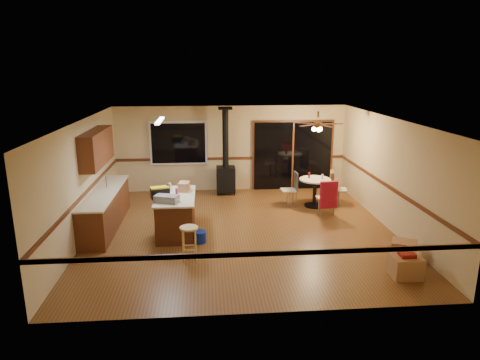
{
  "coord_description": "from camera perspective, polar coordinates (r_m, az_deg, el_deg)",
  "views": [
    {
      "loc": [
        -0.8,
        -9.37,
        3.73
      ],
      "look_at": [
        0.0,
        0.3,
        1.15
      ],
      "focal_mm": 32.0,
      "sensor_mm": 36.0,
      "label": 1
    }
  ],
  "objects": [
    {
      "name": "bar_stool",
      "position": [
        8.68,
        -6.77,
        -8.28
      ],
      "size": [
        0.46,
        0.46,
        0.66
      ],
      "primitive_type": "cylinder",
      "rotation": [
        0.0,
        0.0,
        -0.34
      ],
      "color": "tan",
      "rests_on": "floor"
    },
    {
      "name": "bottle_white",
      "position": [
        10.16,
        -9.32,
        -0.92
      ],
      "size": [
        0.06,
        0.06,
        0.19
      ],
      "primitive_type": "cylinder",
      "rotation": [
        0.0,
        0.0,
        0.01
      ],
      "color": "white",
      "rests_on": "kitchen_island"
    },
    {
      "name": "fluorescent_strip",
      "position": [
        9.79,
        -10.66,
        7.78
      ],
      "size": [
        0.1,
        1.2,
        0.04
      ],
      "primitive_type": "cube",
      "color": "white",
      "rests_on": "ceiling"
    },
    {
      "name": "dining_table",
      "position": [
        11.85,
        9.95,
        -1.02
      ],
      "size": [
        0.86,
        0.86,
        0.78
      ],
      "color": "black",
      "rests_on": "ground"
    },
    {
      "name": "bottle_pink",
      "position": [
        9.65,
        -8.41,
        -1.67
      ],
      "size": [
        0.08,
        0.08,
        0.21
      ],
      "primitive_type": "cylinder",
      "rotation": [
        0.0,
        0.0,
        -0.2
      ],
      "color": "#D84C8C",
      "rests_on": "kitchen_island"
    },
    {
      "name": "wall_right",
      "position": [
        10.59,
        19.37,
        0.77
      ],
      "size": [
        0.0,
        7.0,
        7.0
      ],
      "primitive_type": "plane",
      "rotation": [
        1.57,
        0.0,
        -1.57
      ],
      "color": "tan",
      "rests_on": "ground"
    },
    {
      "name": "box_corner_a",
      "position": [
        8.51,
        21.23,
        -10.71
      ],
      "size": [
        0.53,
        0.45,
        0.4
      ],
      "primitive_type": "cube",
      "rotation": [
        0.0,
        0.0,
        -0.01
      ],
      "color": "#A67449",
      "rests_on": "floor"
    },
    {
      "name": "chair_right",
      "position": [
        12.06,
        12.25,
        -0.52
      ],
      "size": [
        0.55,
        0.52,
        0.7
      ],
      "color": "#BDB38D",
      "rests_on": "ground"
    },
    {
      "name": "wall_front",
      "position": [
        6.4,
        2.83,
        -7.42
      ],
      "size": [
        7.0,
        0.0,
        7.0
      ],
      "primitive_type": "plane",
      "rotation": [
        -1.57,
        0.0,
        0.0
      ],
      "color": "tan",
      "rests_on": "ground"
    },
    {
      "name": "toolbox_grey",
      "position": [
        9.34,
        -9.77,
        -2.47
      ],
      "size": [
        0.56,
        0.42,
        0.15
      ],
      "primitive_type": "cube",
      "rotation": [
        0.0,
        0.0,
        -0.33
      ],
      "color": "slate",
      "rests_on": "kitchen_island"
    },
    {
      "name": "lower_cabinets",
      "position": [
        10.68,
        -17.51,
        -3.83
      ],
      "size": [
        0.6,
        3.0,
        0.86
      ],
      "primitive_type": "cube",
      "color": "#5D2D17",
      "rests_on": "ground"
    },
    {
      "name": "upper_cabinets",
      "position": [
        10.54,
        -18.56,
        4.12
      ],
      "size": [
        0.35,
        2.0,
        0.8
      ],
      "primitive_type": "cube",
      "color": "#5D2D17",
      "rests_on": "ground"
    },
    {
      "name": "window",
      "position": [
        13.04,
        -8.21,
        4.88
      ],
      "size": [
        1.72,
        0.1,
        1.32
      ],
      "primitive_type": "cube",
      "color": "black",
      "rests_on": "ground"
    },
    {
      "name": "wall_back",
      "position": [
        13.12,
        -1.16,
        4.21
      ],
      "size": [
        7.0,
        0.0,
        7.0
      ],
      "primitive_type": "plane",
      "rotation": [
        1.57,
        0.0,
        0.0
      ],
      "color": "tan",
      "rests_on": "ground"
    },
    {
      "name": "chair_near",
      "position": [
        11.04,
        11.69,
        -1.91
      ],
      "size": [
        0.46,
        0.5,
        0.7
      ],
      "color": "#BDB38D",
      "rests_on": "ground"
    },
    {
      "name": "box_on_island",
      "position": [
        10.1,
        -7.47,
        -0.88
      ],
      "size": [
        0.29,
        0.36,
        0.21
      ],
      "primitive_type": "cube",
      "rotation": [
        0.0,
        0.0,
        -0.18
      ],
      "color": "#A67449",
      "rests_on": "kitchen_island"
    },
    {
      "name": "ceiling",
      "position": [
        9.47,
        0.15,
        8.04
      ],
      "size": [
        7.0,
        7.0,
        0.0
      ],
      "primitive_type": "plane",
      "rotation": [
        3.14,
        0.0,
        0.0
      ],
      "color": "silver",
      "rests_on": "ground"
    },
    {
      "name": "bottle_dark",
      "position": [
        9.73,
        -9.54,
        -1.4
      ],
      "size": [
        0.08,
        0.08,
        0.27
      ],
      "primitive_type": "cylinder",
      "rotation": [
        0.0,
        0.0,
        -0.05
      ],
      "color": "black",
      "rests_on": "kitchen_island"
    },
    {
      "name": "kitchen_island",
      "position": [
        9.95,
        -8.52,
        -4.51
      ],
      "size": [
        0.88,
        1.68,
        0.9
      ],
      "color": "#4A2312",
      "rests_on": "ground"
    },
    {
      "name": "glass_cream",
      "position": [
        11.76,
        10.92,
        0.43
      ],
      "size": [
        0.07,
        0.07,
        0.13
      ],
      "primitive_type": "cylinder",
      "rotation": [
        0.0,
        0.0,
        -0.17
      ],
      "color": "beige",
      "rests_on": "dining_table"
    },
    {
      "name": "sliding_door",
      "position": [
        13.37,
        7.03,
        3.21
      ],
      "size": [
        2.52,
        0.1,
        2.1
      ],
      "primitive_type": "cube",
      "color": "black",
      "rests_on": "ground"
    },
    {
      "name": "box_under_window",
      "position": [
        12.99,
        -8.1,
        -1.11
      ],
      "size": [
        0.47,
        0.38,
        0.37
      ],
      "primitive_type": "cube",
      "rotation": [
        0.0,
        0.0,
        -0.02
      ],
      "color": "#A67449",
      "rests_on": "floor"
    },
    {
      "name": "box_corner_b",
      "position": [
        9.22,
        20.98,
        -8.73
      ],
      "size": [
        0.6,
        0.57,
        0.38
      ],
      "primitive_type": "cube",
      "rotation": [
        0.0,
        0.0,
        -0.47
      ],
      "color": "#A67449",
      "rests_on": "floor"
    },
    {
      "name": "floor",
      "position": [
        10.12,
        0.14,
        -6.75
      ],
      "size": [
        7.0,
        7.0,
        0.0
      ],
      "primitive_type": "plane",
      "color": "brown",
      "rests_on": "ground"
    },
    {
      "name": "glass_red",
      "position": [
        11.82,
        9.19,
        0.64
      ],
      "size": [
        0.07,
        0.07,
        0.16
      ],
      "primitive_type": "cylinder",
      "rotation": [
        0.0,
        0.0,
        0.09
      ],
      "color": "#590C14",
      "rests_on": "dining_table"
    },
    {
      "name": "box_small_red",
      "position": [
        8.41,
        21.38,
        -9.26
      ],
      "size": [
        0.27,
        0.23,
        0.07
      ],
      "primitive_type": "cube",
      "rotation": [
        0.0,
        0.0,
        -0.01
      ],
      "color": "maroon",
      "rests_on": "box_corner_a"
    },
    {
      "name": "toolbox_black",
      "position": [
        9.64,
        -10.61,
        -1.73
      ],
      "size": [
        0.45,
        0.32,
        0.23
      ],
      "primitive_type": "cube",
      "rotation": [
        0.0,
        0.0,
        0.27
      ],
      "color": "black",
      "rests_on": "kitchen_island"
    },
    {
      "name": "wood_stove",
      "position": [
        12.79,
        -1.91,
        1.31
      ],
      "size": [
        0.55,
        0.5,
        2.52
      ],
      "color": "black",
      "rests_on": "ground"
    },
    {
      "name": "blue_bucket",
      "position": [
        9.48,
        -5.42,
        -7.54
      ],
      "size": [
        0.36,
        0.36,
        0.25
      ],
      "primitive_type": "cylinder",
      "rotation": [
        0.0,
        0.0,
        0.23
      ],
      "color": "#0B25A5",
      "rests_on": "floor"
    },
    {
      "name": "countertop",
      "position": [
        10.55,
        -17.7,
        -1.51
      ],
      "size": [
        0.64,
        3.04,
        0.04
      ],
      "primitive_type": "cube",
      "color": "beige",
      "rests_on": "lower_cabinets"
    },
    {
      "name": "chair_left",
      "position": [
        11.79,
        7.04,
        -0.67
      ],
      "size": [
        0.42,
        0.42,
        0.51
      ],
      "color": "#BDB38D",
      "rests_on": "ground"
    },
    {
      "name": "chair_rail",
      "position": [
        9.79,
        0.15,
        -1.3
      ],
      "size": [
        7.0,
        7.0,
        0.08
      ],
      "primitive_type": null,
      "color": "#502714",
      "rests_on": "ground"
    },
    {
      "name": "wall_left",
      "position": [
        10.05,
        -20.16,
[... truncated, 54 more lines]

